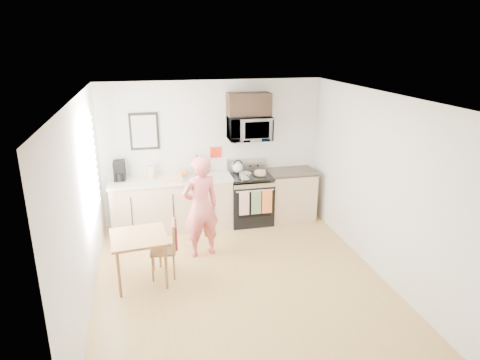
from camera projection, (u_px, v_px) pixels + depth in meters
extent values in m
plane|color=#A68440|center=(241.00, 280.00, 6.10)|extent=(4.60, 4.60, 0.00)
cube|color=white|center=(213.00, 152.00, 7.82)|extent=(4.00, 0.04, 2.60)
cube|color=white|center=(302.00, 288.00, 3.56)|extent=(4.00, 0.04, 2.60)
cube|color=white|center=(83.00, 207.00, 5.27)|extent=(0.04, 4.60, 2.60)
cube|color=white|center=(377.00, 184.00, 6.11)|extent=(0.04, 4.60, 2.60)
cube|color=white|center=(241.00, 96.00, 5.28)|extent=(4.00, 4.60, 0.04)
cube|color=white|center=(89.00, 169.00, 5.94)|extent=(0.02, 1.40, 1.50)
cube|color=white|center=(90.00, 169.00, 5.94)|extent=(0.01, 1.30, 1.40)
cube|color=tan|center=(172.00, 205.00, 7.64)|extent=(2.10, 0.60, 0.90)
cube|color=beige|center=(171.00, 180.00, 7.50)|extent=(2.14, 0.64, 0.04)
cube|color=tan|center=(291.00, 195.00, 8.11)|extent=(0.84, 0.60, 0.90)
cube|color=black|center=(292.00, 172.00, 7.96)|extent=(0.88, 0.64, 0.04)
cube|color=black|center=(250.00, 202.00, 7.94)|extent=(0.76, 0.65, 0.77)
cube|color=black|center=(254.00, 205.00, 7.63)|extent=(0.61, 0.02, 0.45)
cube|color=#B4B4B9|center=(255.00, 188.00, 7.53)|extent=(0.74, 0.02, 0.14)
cylinder|color=#B4B4B9|center=(255.00, 191.00, 7.50)|extent=(0.68, 0.02, 0.02)
cube|color=black|center=(250.00, 176.00, 7.78)|extent=(0.76, 0.65, 0.04)
cube|color=#B4B4B9|center=(247.00, 165.00, 7.99)|extent=(0.76, 0.08, 0.24)
cube|color=white|center=(244.00, 203.00, 7.52)|extent=(0.18, 0.02, 0.44)
cube|color=#59724C|center=(256.00, 202.00, 7.56)|extent=(0.18, 0.02, 0.44)
cube|color=#CC511E|center=(267.00, 202.00, 7.61)|extent=(0.18, 0.02, 0.44)
imported|color=#B4B4B9|center=(249.00, 128.00, 7.61)|extent=(0.76, 0.51, 0.42)
cube|color=black|center=(249.00, 104.00, 7.52)|extent=(0.76, 0.35, 0.40)
cube|color=black|center=(144.00, 131.00, 7.41)|extent=(0.50, 0.03, 0.65)
cube|color=#B0B4AA|center=(144.00, 131.00, 7.39)|extent=(0.42, 0.01, 0.56)
cube|color=red|center=(216.00, 152.00, 7.82)|extent=(0.20, 0.02, 0.20)
imported|color=#C1353A|center=(201.00, 207.00, 6.59)|extent=(0.67, 0.52, 1.62)
cube|color=brown|center=(139.00, 237.00, 5.86)|extent=(0.75, 0.75, 0.04)
cylinder|color=brown|center=(119.00, 275.00, 5.60)|extent=(0.04, 0.04, 0.67)
cylinder|color=brown|center=(166.00, 267.00, 5.79)|extent=(0.04, 0.04, 0.67)
cylinder|color=brown|center=(116.00, 253.00, 6.16)|extent=(0.04, 0.04, 0.67)
cylinder|color=brown|center=(160.00, 247.00, 6.35)|extent=(0.04, 0.04, 0.67)
cube|color=brown|center=(163.00, 250.00, 6.11)|extent=(0.37, 0.37, 0.03)
cube|color=brown|center=(174.00, 235.00, 6.06)|extent=(0.06, 0.35, 0.42)
cube|color=maroon|center=(175.00, 235.00, 6.06)|extent=(0.07, 0.32, 0.35)
cylinder|color=brown|center=(153.00, 269.00, 6.01)|extent=(0.03, 0.03, 0.38)
cylinder|color=brown|center=(174.00, 268.00, 6.05)|extent=(0.03, 0.03, 0.38)
cylinder|color=brown|center=(153.00, 259.00, 6.29)|extent=(0.03, 0.03, 0.38)
cylinder|color=brown|center=(174.00, 257.00, 6.33)|extent=(0.03, 0.03, 0.38)
cube|color=brown|center=(198.00, 168.00, 7.71)|extent=(0.12, 0.16, 0.25)
cylinder|color=red|center=(202.00, 170.00, 7.75)|extent=(0.12, 0.12, 0.15)
imported|color=white|center=(183.00, 174.00, 7.65)|extent=(0.30, 0.30, 0.06)
cube|color=tan|center=(150.00, 172.00, 7.47)|extent=(0.10, 0.10, 0.24)
cube|color=black|center=(119.00, 170.00, 7.39)|extent=(0.20, 0.24, 0.34)
cylinder|color=black|center=(120.00, 177.00, 7.31)|extent=(0.13, 0.13, 0.13)
cube|color=tan|center=(172.00, 179.00, 7.30)|extent=(0.34, 0.17, 0.12)
cylinder|color=black|center=(260.00, 175.00, 7.74)|extent=(0.25, 0.25, 0.01)
cylinder|color=tan|center=(260.00, 173.00, 7.72)|extent=(0.21, 0.21, 0.07)
sphere|color=white|center=(238.00, 168.00, 7.86)|extent=(0.19, 0.19, 0.19)
cone|color=white|center=(238.00, 162.00, 7.83)|extent=(0.06, 0.06, 0.06)
torus|color=black|center=(238.00, 164.00, 7.84)|extent=(0.17, 0.02, 0.17)
cylinder|color=#B4B4B9|center=(245.00, 176.00, 7.54)|extent=(0.21, 0.21, 0.10)
cylinder|color=black|center=(248.00, 176.00, 7.39)|extent=(0.03, 0.19, 0.02)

